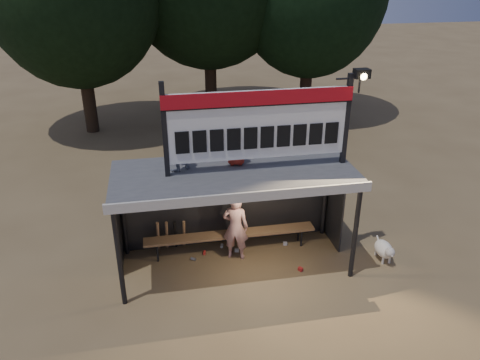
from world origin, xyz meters
name	(u,v)px	position (x,y,z in m)	size (l,w,h in m)	color
ground	(235,264)	(0.00, 0.00, 0.00)	(80.00, 80.00, 0.00)	brown
player	(235,227)	(0.07, 0.28, 0.80)	(0.58, 0.38, 1.60)	silver
child_a	(176,145)	(-1.14, 0.26, 2.86)	(0.53, 0.41, 1.08)	gray
child_b	(236,144)	(0.10, 0.31, 2.79)	(0.45, 0.30, 0.93)	#A52619
dugout_shelter	(232,186)	(0.00, 0.24, 1.85)	(5.10, 2.08, 2.32)	#414244
scoreboard_assembly	(262,122)	(0.56, -0.01, 3.32)	(4.10, 0.27, 1.99)	black
bench	(230,235)	(0.00, 0.55, 0.43)	(4.00, 0.35, 0.48)	brown
dog	(384,250)	(3.38, -0.48, 0.28)	(0.36, 0.81, 0.49)	white
bats	(171,235)	(-1.36, 0.82, 0.43)	(0.68, 0.35, 0.84)	#8F6542
litter	(241,253)	(0.22, 0.34, 0.04)	(2.42, 1.38, 0.08)	#AA1E1D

